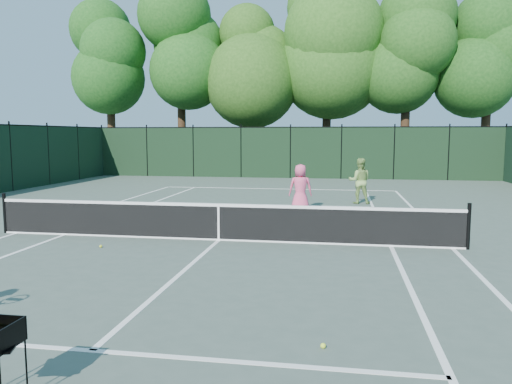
% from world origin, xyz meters
% --- Properties ---
extents(ground, '(90.00, 90.00, 0.00)m').
position_xyz_m(ground, '(0.00, 0.00, 0.00)').
color(ground, '#445349').
rests_on(ground, ground).
extents(sideline_doubles_left, '(0.10, 23.77, 0.01)m').
position_xyz_m(sideline_doubles_left, '(-5.49, 0.00, 0.00)').
color(sideline_doubles_left, white).
rests_on(sideline_doubles_left, ground).
extents(sideline_doubles_right, '(0.10, 23.77, 0.01)m').
position_xyz_m(sideline_doubles_right, '(5.49, 0.00, 0.00)').
color(sideline_doubles_right, white).
rests_on(sideline_doubles_right, ground).
extents(sideline_singles_left, '(0.10, 23.77, 0.01)m').
position_xyz_m(sideline_singles_left, '(-4.12, 0.00, 0.00)').
color(sideline_singles_left, white).
rests_on(sideline_singles_left, ground).
extents(sideline_singles_right, '(0.10, 23.77, 0.01)m').
position_xyz_m(sideline_singles_right, '(4.12, 0.00, 0.00)').
color(sideline_singles_right, white).
rests_on(sideline_singles_right, ground).
extents(baseline_far, '(10.97, 0.10, 0.01)m').
position_xyz_m(baseline_far, '(0.00, 11.88, 0.00)').
color(baseline_far, white).
rests_on(baseline_far, ground).
extents(service_line_near, '(8.23, 0.10, 0.01)m').
position_xyz_m(service_line_near, '(0.00, -6.40, 0.00)').
color(service_line_near, white).
rests_on(service_line_near, ground).
extents(service_line_far, '(8.23, 0.10, 0.01)m').
position_xyz_m(service_line_far, '(0.00, 6.40, 0.00)').
color(service_line_far, white).
rests_on(service_line_far, ground).
extents(center_service_line, '(0.10, 12.80, 0.01)m').
position_xyz_m(center_service_line, '(0.00, 0.00, 0.00)').
color(center_service_line, white).
rests_on(center_service_line, ground).
extents(tennis_net, '(11.69, 0.09, 1.06)m').
position_xyz_m(tennis_net, '(0.00, 0.00, 0.48)').
color(tennis_net, black).
rests_on(tennis_net, ground).
extents(fence_far, '(24.00, 0.05, 3.00)m').
position_xyz_m(fence_far, '(0.00, 18.00, 1.50)').
color(fence_far, black).
rests_on(fence_far, ground).
extents(tree_0, '(6.40, 6.40, 13.14)m').
position_xyz_m(tree_0, '(-13.00, 21.50, 8.16)').
color(tree_0, black).
rests_on(tree_0, ground).
extents(tree_1, '(6.80, 6.80, 13.98)m').
position_xyz_m(tree_1, '(-8.00, 22.00, 8.69)').
color(tree_1, black).
rests_on(tree_1, ground).
extents(tree_2, '(6.00, 6.00, 12.40)m').
position_xyz_m(tree_2, '(-3.00, 21.80, 7.73)').
color(tree_2, black).
rests_on(tree_2, ground).
extents(tree_3, '(7.00, 7.00, 14.45)m').
position_xyz_m(tree_3, '(2.00, 22.30, 9.01)').
color(tree_3, black).
rests_on(tree_3, ground).
extents(tree_4, '(6.20, 6.20, 12.97)m').
position_xyz_m(tree_4, '(7.00, 21.60, 8.14)').
color(tree_4, black).
rests_on(tree_4, ground).
extents(tree_5, '(5.80, 5.80, 12.23)m').
position_xyz_m(tree_5, '(12.00, 22.10, 7.71)').
color(tree_5, black).
rests_on(tree_5, ground).
extents(player_pink, '(0.83, 0.59, 1.61)m').
position_xyz_m(player_pink, '(1.62, 4.96, 0.80)').
color(player_pink, '#E7517C').
rests_on(player_pink, ground).
extents(player_green, '(0.84, 0.66, 1.71)m').
position_xyz_m(player_green, '(3.66, 7.33, 0.86)').
color(player_green, '#88AE57').
rests_on(player_green, ground).
extents(loose_ball_near_cart, '(0.07, 0.07, 0.07)m').
position_xyz_m(loose_ball_near_cart, '(2.74, -5.87, 0.03)').
color(loose_ball_near_cart, '#CCEF30').
rests_on(loose_ball_near_cart, ground).
extents(loose_ball_midcourt, '(0.07, 0.07, 0.07)m').
position_xyz_m(loose_ball_midcourt, '(-2.49, -1.23, 0.03)').
color(loose_ball_midcourt, '#CED52B').
rests_on(loose_ball_midcourt, ground).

